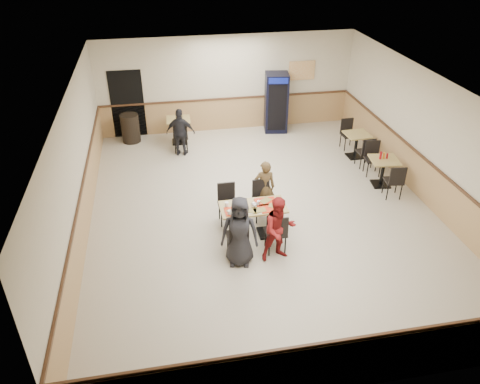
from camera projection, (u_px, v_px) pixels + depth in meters
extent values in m
plane|color=beige|center=(262.00, 210.00, 11.15)|extent=(10.00, 10.00, 0.00)
plane|color=silver|center=(265.00, 88.00, 9.61)|extent=(10.00, 10.00, 0.00)
plane|color=beige|center=(227.00, 84.00, 14.60)|extent=(8.00, 0.00, 8.00)
plane|color=beige|center=(349.00, 318.00, 6.16)|extent=(8.00, 0.00, 8.00)
plane|color=beige|center=(76.00, 169.00, 9.75)|extent=(0.00, 10.00, 10.00)
plane|color=beige|center=(428.00, 139.00, 11.01)|extent=(0.00, 10.00, 10.00)
cube|color=tan|center=(228.00, 114.00, 15.10)|extent=(7.98, 0.03, 1.00)
cube|color=tan|center=(420.00, 177.00, 11.52)|extent=(0.03, 9.98, 1.00)
cube|color=#472B19|center=(227.00, 99.00, 14.81)|extent=(7.98, 0.04, 0.06)
cube|color=black|center=(128.00, 104.00, 14.32)|extent=(1.00, 0.02, 2.10)
cube|color=orange|center=(302.00, 71.00, 14.79)|extent=(0.85, 0.02, 0.60)
cube|color=black|center=(237.00, 236.00, 10.21)|extent=(0.45, 0.45, 0.04)
cylinder|color=black|center=(237.00, 222.00, 10.03)|extent=(0.09, 0.09, 0.68)
cube|color=tan|center=(237.00, 209.00, 9.85)|extent=(0.70, 0.70, 0.04)
cube|color=black|center=(268.00, 233.00, 10.32)|extent=(0.45, 0.45, 0.04)
cylinder|color=black|center=(269.00, 219.00, 10.14)|extent=(0.09, 0.09, 0.68)
cube|color=tan|center=(269.00, 205.00, 9.96)|extent=(0.70, 0.70, 0.04)
imported|color=black|center=(240.00, 232.00, 9.10)|extent=(0.82, 0.63, 1.50)
imported|color=maroon|center=(279.00, 229.00, 9.25)|extent=(0.75, 0.62, 1.41)
imported|color=#513D23|center=(265.00, 188.00, 10.72)|extent=(0.52, 0.37, 1.34)
imported|color=black|center=(181.00, 132.00, 13.35)|extent=(0.88, 0.52, 1.40)
cube|color=red|center=(271.00, 208.00, 9.82)|extent=(0.45, 0.33, 0.02)
cube|color=red|center=(236.00, 211.00, 9.72)|extent=(0.45, 0.33, 0.02)
cube|color=red|center=(266.00, 202.00, 10.04)|extent=(0.45, 0.33, 0.02)
cylinder|color=silver|center=(233.00, 211.00, 9.72)|extent=(0.23, 0.23, 0.01)
cube|color=#B48B46|center=(233.00, 211.00, 9.71)|extent=(0.30, 0.25, 0.02)
cylinder|color=silver|center=(250.00, 211.00, 9.72)|extent=(0.23, 0.23, 0.01)
cube|color=#B48B46|center=(250.00, 211.00, 9.72)|extent=(0.30, 0.23, 0.02)
cylinder|color=silver|center=(275.00, 207.00, 9.88)|extent=(0.23, 0.23, 0.01)
cube|color=#B48B46|center=(275.00, 206.00, 9.87)|extent=(0.31, 0.26, 0.02)
cylinder|color=silver|center=(260.00, 211.00, 9.74)|extent=(0.23, 0.23, 0.01)
cube|color=#B48B46|center=(260.00, 210.00, 9.73)|extent=(0.27, 0.19, 0.02)
cylinder|color=silver|center=(265.00, 201.00, 10.07)|extent=(0.23, 0.23, 0.01)
cube|color=#B48B46|center=(265.00, 201.00, 10.06)|extent=(0.31, 0.29, 0.02)
cylinder|color=white|center=(241.00, 204.00, 9.87)|extent=(0.08, 0.08, 0.10)
cylinder|color=white|center=(242.00, 213.00, 9.58)|extent=(0.08, 0.08, 0.10)
cylinder|color=white|center=(232.00, 213.00, 9.58)|extent=(0.08, 0.08, 0.10)
cylinder|color=white|center=(227.00, 204.00, 9.87)|extent=(0.08, 0.08, 0.10)
cylinder|color=white|center=(230.00, 213.00, 9.59)|extent=(0.08, 0.08, 0.10)
cylinder|color=#AFB4C3|center=(259.00, 203.00, 9.88)|extent=(0.07, 0.07, 0.12)
ellipsoid|color=white|center=(254.00, 205.00, 9.85)|extent=(0.15, 0.15, 0.10)
cube|color=black|center=(380.00, 184.00, 12.17)|extent=(0.50, 0.50, 0.04)
cylinder|color=black|center=(382.00, 172.00, 11.99)|extent=(0.09, 0.09, 0.67)
cube|color=tan|center=(385.00, 160.00, 11.81)|extent=(0.78, 0.78, 0.04)
cube|color=black|center=(354.00, 156.00, 13.57)|extent=(0.45, 0.45, 0.04)
cylinder|color=black|center=(356.00, 145.00, 13.39)|extent=(0.09, 0.09, 0.65)
cube|color=tan|center=(357.00, 134.00, 13.22)|extent=(0.70, 0.70, 0.04)
cylinder|color=#9D0B14|center=(381.00, 155.00, 11.78)|extent=(0.06, 0.06, 0.20)
cylinder|color=#C5751A|center=(384.00, 156.00, 11.80)|extent=(0.06, 0.06, 0.17)
cylinder|color=#9D0B14|center=(387.00, 156.00, 11.82)|extent=(0.05, 0.05, 0.14)
cube|color=black|center=(180.00, 142.00, 14.42)|extent=(0.47, 0.47, 0.04)
cylinder|color=black|center=(179.00, 131.00, 14.24)|extent=(0.09, 0.09, 0.69)
cube|color=tan|center=(178.00, 120.00, 14.05)|extent=(0.74, 0.74, 0.04)
cube|color=black|center=(276.00, 103.00, 14.79)|extent=(0.80, 0.78, 1.86)
cube|color=black|center=(277.00, 108.00, 14.51)|extent=(0.56, 0.11, 1.47)
cube|color=navy|center=(278.00, 81.00, 14.06)|extent=(0.58, 0.11, 0.18)
cylinder|color=black|center=(130.00, 128.00, 14.28)|extent=(0.55, 0.55, 0.87)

